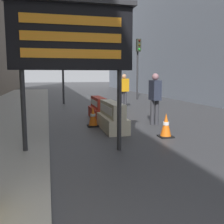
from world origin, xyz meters
TOP-DOWN VIEW (x-y plane):
  - message_board at (0.53, 3.67)m, footprint 2.68×0.36m
  - jersey_barrier_cream at (1.92, 5.88)m, footprint 0.63×1.90m
  - jersey_barrier_red_striped at (1.92, 8.11)m, footprint 0.57×1.67m
  - traffic_cone_near at (3.13, 4.58)m, footprint 0.38×0.38m
  - traffic_cone_mid at (1.44, 6.57)m, footprint 0.37×0.37m
  - traffic_light_near_curb at (0.91, 13.77)m, footprint 0.28×0.44m
  - traffic_light_far_side at (6.08, 15.35)m, footprint 0.28×0.44m
  - pedestrian_worker at (3.87, 11.21)m, footprint 0.53×0.42m
  - pedestrian_passerby at (3.56, 6.38)m, footprint 0.30×0.47m

SIDE VIEW (x-z plane):
  - traffic_cone_mid at x=1.44m, z-range -0.01..0.66m
  - traffic_cone_near at x=3.13m, z-range -0.01..0.66m
  - jersey_barrier_red_striped at x=1.92m, z-range -0.05..0.79m
  - jersey_barrier_cream at x=1.92m, z-range -0.05..0.83m
  - pedestrian_worker at x=3.87m, z-range 0.16..1.91m
  - pedestrian_passerby at x=3.56m, z-range 0.16..1.92m
  - message_board at x=0.53m, z-range 0.86..4.09m
  - traffic_light_near_curb at x=0.91m, z-range 0.89..4.82m
  - traffic_light_far_side at x=6.08m, z-range 0.92..5.04m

